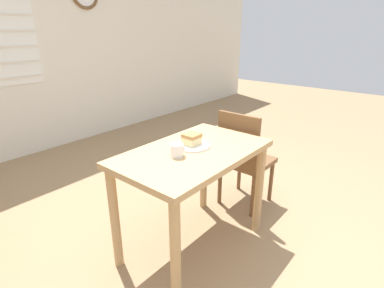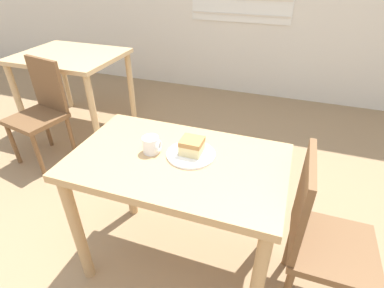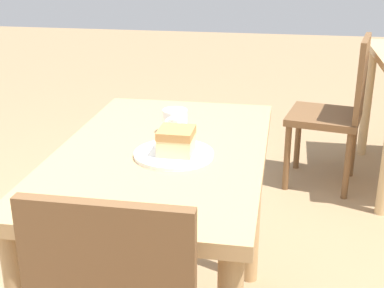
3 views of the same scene
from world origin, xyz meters
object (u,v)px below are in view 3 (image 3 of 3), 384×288
coffee_mug (175,122)px  dining_table_near (163,187)px  plate (174,154)px  cake_slice (176,141)px  chair_far_corner (337,108)px

coffee_mug → dining_table_near: bearing=-5.3°
plate → cake_slice: 0.04m
cake_slice → dining_table_near: bearing=-133.8°
chair_far_corner → coffee_mug: chair_far_corner is taller
dining_table_near → chair_far_corner: (-1.51, 0.67, -0.16)m
cake_slice → coffee_mug: size_ratio=1.19×
plate → chair_far_corner: bearing=158.5°
chair_far_corner → coffee_mug: size_ratio=9.93×
cake_slice → coffee_mug: (-0.19, -0.04, -0.01)m
chair_far_corner → plate: bearing=-10.5°
chair_far_corner → plate: size_ratio=3.70×
plate → dining_table_near: bearing=-137.4°
dining_table_near → coffee_mug: 0.22m
coffee_mug → chair_far_corner: bearing=154.6°
chair_far_corner → dining_table_near: bearing=-12.7°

